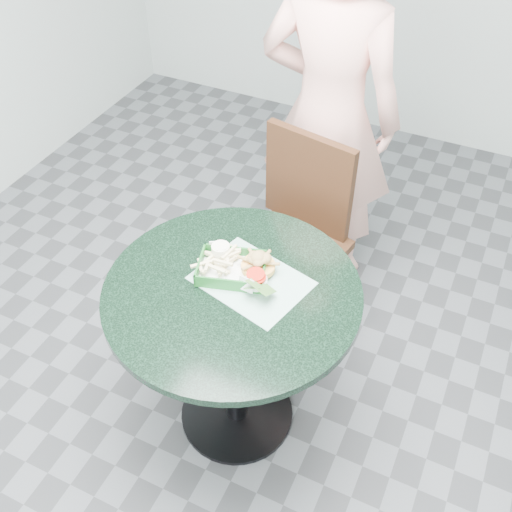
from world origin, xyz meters
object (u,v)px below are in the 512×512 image
at_px(dining_chair, 297,225).
at_px(cafe_table, 234,326).
at_px(diner_person, 332,84).
at_px(food_basket, 232,274).
at_px(sauce_ramekin, 227,251).
at_px(crab_sandwich, 258,271).

bearing_deg(dining_chair, cafe_table, -76.83).
distance_m(diner_person, food_basket, 0.98).
bearing_deg(sauce_ramekin, crab_sandwich, -15.69).
distance_m(diner_person, crab_sandwich, 0.96).
relative_size(cafe_table, dining_chair, 0.95).
bearing_deg(diner_person, food_basket, 89.95).
xyz_separation_m(dining_chair, food_basket, (-0.01, -0.60, 0.23)).
bearing_deg(crab_sandwich, cafe_table, -120.78).
distance_m(diner_person, sauce_ramekin, 0.91).
distance_m(cafe_table, dining_chair, 0.66).
bearing_deg(dining_chair, diner_person, 103.48).
bearing_deg(cafe_table, diner_person, 92.11).
bearing_deg(cafe_table, sauce_ramekin, 123.44).
xyz_separation_m(diner_person, food_basket, (0.00, -0.94, -0.27)).
bearing_deg(sauce_ramekin, dining_chair, 83.37).
height_order(crab_sandwich, sauce_ramekin, crab_sandwich).
bearing_deg(diner_person, sauce_ramekin, 86.61).
xyz_separation_m(cafe_table, sauce_ramekin, (-0.09, 0.13, 0.22)).
relative_size(cafe_table, diner_person, 0.42).
height_order(dining_chair, food_basket, dining_chair).
distance_m(food_basket, crab_sandwich, 0.10).
bearing_deg(crab_sandwich, food_basket, -164.86).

